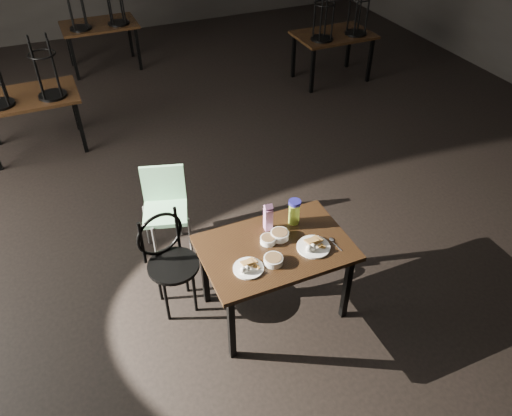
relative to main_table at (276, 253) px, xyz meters
name	(u,v)px	position (x,y,z in m)	size (l,w,h in m)	color
main_table	(276,253)	(0.00, 0.00, 0.00)	(1.20, 0.80, 0.75)	black
plate_left	(248,267)	(-0.30, -0.15, 0.10)	(0.24, 0.24, 0.08)	white
plate_right	(313,246)	(0.27, -0.14, 0.10)	(0.27, 0.27, 0.09)	white
bowl_near	(268,240)	(-0.04, 0.07, 0.11)	(0.13, 0.13, 0.05)	white
bowl_far	(280,235)	(0.07, 0.08, 0.11)	(0.15, 0.15, 0.06)	white
bowl_big	(273,260)	(-0.10, -0.16, 0.11)	(0.15, 0.15, 0.05)	white
juice_carton	(268,218)	(0.03, 0.22, 0.20)	(0.07, 0.07, 0.26)	#851871
water_bottle	(294,212)	(0.27, 0.21, 0.20)	(0.12, 0.12, 0.23)	#A8CF3C
spoon	(332,240)	(0.45, -0.13, 0.08)	(0.04, 0.18, 0.01)	silver
bentwood_chair	(168,256)	(-0.79, 0.44, -0.12)	(0.47, 0.46, 0.93)	black
school_chair	(165,203)	(-0.62, 1.17, -0.13)	(0.51, 0.51, 0.89)	#7ABE8E
bg_table_left	(27,97)	(-1.66, 3.61, 0.08)	(1.20, 0.80, 1.48)	black
bg_table_right	(335,34)	(2.89, 3.97, 0.08)	(1.20, 0.80, 1.48)	black
bg_table_far	(99,24)	(-0.40, 5.91, 0.08)	(1.20, 0.80, 1.48)	black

